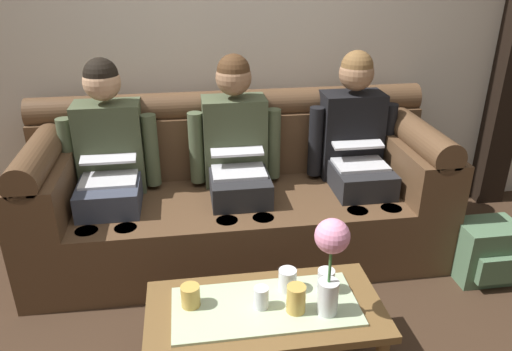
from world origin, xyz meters
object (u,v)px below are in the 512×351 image
object	(u,v)px
cup_far_center	(326,281)
cup_far_right	(287,280)
coffee_table	(265,315)
cup_far_left	(191,296)
couch	(237,195)
person_right	(356,146)
flower_vase	(331,255)
cup_near_right	(261,297)
person_left	(109,159)
person_middle	(237,152)
cup_near_left	(296,299)
backpack_right	(485,252)

from	to	relation	value
cup_far_center	cup_far_right	xyz separation A→B (m)	(-0.17, 0.03, -0.00)
coffee_table	cup_far_left	size ratio (longest dim) A/B	10.49
couch	cup_far_right	xyz separation A→B (m)	(0.11, -0.96, 0.06)
person_right	flower_vase	distance (m)	1.23
person_right	cup_near_right	xyz separation A→B (m)	(-0.76, -1.06, -0.24)
person_left	cup_far_center	bearing A→B (deg)	-44.18
person_right	cup_far_right	distance (m)	1.17
couch	person_middle	bearing A→B (deg)	-90.00
person_left	cup_near_right	distance (m)	1.30
coffee_table	cup_far_right	world-z (taller)	cup_far_right
couch	cup_far_right	size ratio (longest dim) A/B	23.88
person_left	cup_far_right	world-z (taller)	person_left
cup_near_left	cup_far_left	world-z (taller)	cup_near_left
person_left	cup_far_right	bearing A→B (deg)	-48.27
cup_far_left	person_left	bearing A→B (deg)	112.97
cup_near_left	cup_near_right	distance (m)	0.15
flower_vase	cup_near_right	world-z (taller)	flower_vase
coffee_table	backpack_right	bearing A→B (deg)	20.39
coffee_table	cup_near_left	bearing A→B (deg)	-23.41
cup_near_left	cup_near_right	bearing A→B (deg)	162.18
couch	coffee_table	distance (m)	1.06
person_middle	cup_far_right	xyz separation A→B (m)	(0.11, -0.96, -0.24)
couch	backpack_right	world-z (taller)	couch
person_middle	flower_vase	xyz separation A→B (m)	(0.25, -1.13, -0.00)
flower_vase	person_left	bearing A→B (deg)	131.13
coffee_table	cup_far_right	xyz separation A→B (m)	(0.11, 0.09, 0.11)
coffee_table	cup_far_center	xyz separation A→B (m)	(0.28, 0.06, 0.11)
person_middle	backpack_right	xyz separation A→B (m)	(1.37, -0.54, -0.49)
person_left	flower_vase	world-z (taller)	person_left
person_middle	flower_vase	world-z (taller)	person_middle
cup_near_right	backpack_right	bearing A→B (deg)	20.40
cup_near_right	cup_far_right	bearing A→B (deg)	36.88
person_right	cup_near_right	distance (m)	1.32
person_middle	coffee_table	distance (m)	1.10
person_middle	cup_far_center	world-z (taller)	person_middle
person_right	flower_vase	size ratio (longest dim) A/B	2.77
backpack_right	couch	bearing A→B (deg)	158.39
cup_far_center	backpack_right	size ratio (longest dim) A/B	0.31
person_left	couch	bearing A→B (deg)	0.36
person_left	cup_far_center	xyz separation A→B (m)	(1.02, -0.99, -0.23)
person_right	flower_vase	bearing A→B (deg)	-113.48
coffee_table	person_right	bearing A→B (deg)	54.88
person_middle	flower_vase	size ratio (longest dim) A/B	2.77
person_middle	backpack_right	world-z (taller)	person_middle
backpack_right	cup_near_left	bearing A→B (deg)	-155.80
cup_near_left	cup_far_left	distance (m)	0.45
couch	person_middle	distance (m)	0.29
person_right	cup_near_left	xyz separation A→B (m)	(-0.62, -1.10, -0.23)
coffee_table	cup_far_right	bearing A→B (deg)	39.00
cup_far_left	cup_near_left	bearing A→B (deg)	-12.97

